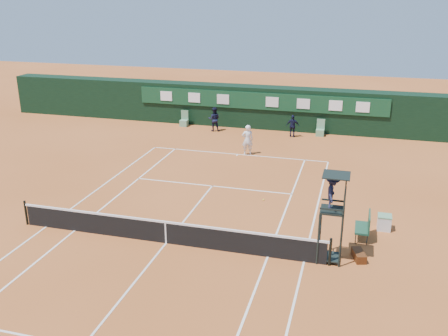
# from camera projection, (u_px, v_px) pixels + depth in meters

# --- Properties ---
(ground) EXTENTS (90.00, 90.00, 0.00)m
(ground) POSITION_uv_depth(u_px,v_px,m) (166.00, 243.00, 19.90)
(ground) COLOR #B25C2A
(ground) RESTS_ON ground
(court_lines) EXTENTS (11.05, 23.85, 0.01)m
(court_lines) POSITION_uv_depth(u_px,v_px,m) (166.00, 243.00, 19.90)
(court_lines) COLOR silver
(court_lines) RESTS_ON ground
(tennis_net) EXTENTS (12.90, 0.10, 1.10)m
(tennis_net) POSITION_uv_depth(u_px,v_px,m) (166.00, 232.00, 19.73)
(tennis_net) COLOR black
(tennis_net) RESTS_ON ground
(back_wall) EXTENTS (40.00, 1.65, 3.00)m
(back_wall) POSITION_uv_depth(u_px,v_px,m) (260.00, 107.00, 36.42)
(back_wall) COLOR black
(back_wall) RESTS_ON ground
(linesman_chair_left) EXTENTS (0.55, 0.50, 1.15)m
(linesman_chair_left) POSITION_uv_depth(u_px,v_px,m) (184.00, 122.00, 37.05)
(linesman_chair_left) COLOR #629671
(linesman_chair_left) RESTS_ON ground
(linesman_chair_right) EXTENTS (0.55, 0.50, 1.15)m
(linesman_chair_right) POSITION_uv_depth(u_px,v_px,m) (320.00, 131.00, 34.55)
(linesman_chair_right) COLOR #609365
(linesman_chair_right) RESTS_ON ground
(umpire_chair) EXTENTS (0.96, 0.95, 3.42)m
(umpire_chair) POSITION_uv_depth(u_px,v_px,m) (333.00, 199.00, 17.84)
(umpire_chair) COLOR black
(umpire_chair) RESTS_ON ground
(player_bench) EXTENTS (0.56, 1.20, 1.10)m
(player_bench) POSITION_uv_depth(u_px,v_px,m) (365.00, 225.00, 20.09)
(player_bench) COLOR #193F2C
(player_bench) RESTS_ON ground
(tennis_bag) EXTENTS (0.60, 0.92, 0.32)m
(tennis_bag) POSITION_uv_depth(u_px,v_px,m) (359.00, 255.00, 18.67)
(tennis_bag) COLOR black
(tennis_bag) RESTS_ON ground
(cooler) EXTENTS (0.57, 0.57, 0.65)m
(cooler) POSITION_uv_depth(u_px,v_px,m) (384.00, 222.00, 20.95)
(cooler) COLOR silver
(cooler) RESTS_ON ground
(tennis_ball) EXTENTS (0.07, 0.07, 0.07)m
(tennis_ball) POSITION_uv_depth(u_px,v_px,m) (264.00, 200.00, 23.96)
(tennis_ball) COLOR #E8EF37
(tennis_ball) RESTS_ON ground
(player) EXTENTS (0.80, 0.66, 1.87)m
(player) POSITION_uv_depth(u_px,v_px,m) (247.00, 140.00, 30.39)
(player) COLOR white
(player) RESTS_ON ground
(ball_kid_left) EXTENTS (0.96, 0.82, 1.72)m
(ball_kid_left) POSITION_uv_depth(u_px,v_px,m) (214.00, 119.00, 35.57)
(ball_kid_left) COLOR black
(ball_kid_left) RESTS_ON ground
(ball_kid_right) EXTENTS (0.92, 0.43, 1.54)m
(ball_kid_right) POSITION_uv_depth(u_px,v_px,m) (293.00, 126.00, 34.12)
(ball_kid_right) COLOR black
(ball_kid_right) RESTS_ON ground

